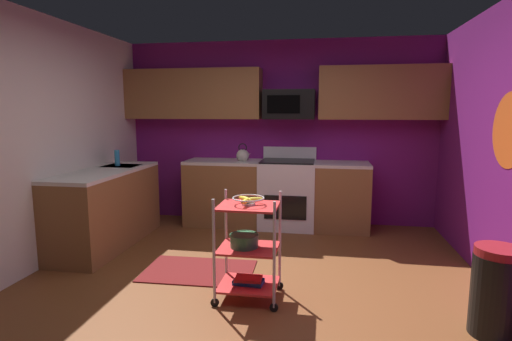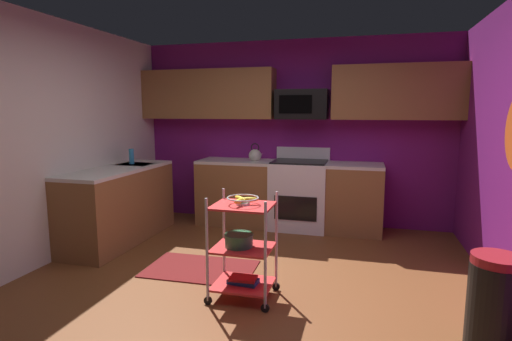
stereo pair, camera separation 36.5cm
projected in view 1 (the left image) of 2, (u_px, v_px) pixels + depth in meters
name	position (u px, v px, depth m)	size (l,w,h in m)	color
floor	(247.00, 293.00, 3.64)	(4.40, 4.80, 0.04)	brown
wall_back	(279.00, 133.00, 5.81)	(4.52, 0.06, 2.60)	#751970
wall_left	(17.00, 144.00, 3.81)	(0.06, 4.80, 2.60)	silver
wall_flower_decal	(509.00, 130.00, 3.40)	(0.66, 0.66, 0.00)	#E5591E
counter_run	(213.00, 199.00, 5.29)	(3.47, 2.29, 0.92)	brown
oven_range	(287.00, 193.00, 5.59)	(0.76, 0.65, 1.10)	white
upper_cabinets	(275.00, 94.00, 5.55)	(4.40, 0.33, 0.70)	brown
microwave	(289.00, 105.00, 5.51)	(0.70, 0.39, 0.40)	black
rolling_cart	(248.00, 248.00, 3.43)	(0.57, 0.44, 0.91)	silver
fruit_bowl	(248.00, 200.00, 3.37)	(0.27, 0.27, 0.07)	silver
mixing_bowl_large	(244.00, 240.00, 3.43)	(0.25, 0.25, 0.11)	#387F4C
book_stack	(249.00, 280.00, 3.48)	(0.27, 0.17, 0.06)	#1E4C8C
kettle	(243.00, 155.00, 5.61)	(0.21, 0.18, 0.26)	beige
dish_soap_bottle	(117.00, 158.00, 5.11)	(0.06, 0.06, 0.20)	#2D8CBF
trash_can	(496.00, 292.00, 2.87)	(0.34, 0.42, 0.66)	black
floor_rug	(199.00, 271.00, 4.07)	(1.10, 0.70, 0.01)	maroon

